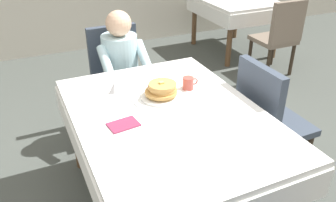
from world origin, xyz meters
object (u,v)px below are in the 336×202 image
at_px(chair_diner, 117,72).
at_px(plate_breakfast, 162,96).
at_px(chair_right_side, 267,116).
at_px(cup_coffee, 188,83).
at_px(breakfast_stack, 162,90).
at_px(dining_table_main, 169,126).
at_px(background_table_far, 235,7).
at_px(background_chair_empty, 280,34).
at_px(knife_right_of_plate, 189,92).
at_px(spoon_near_edge, 179,122).
at_px(fork_left_of_plate, 135,104).
at_px(syrup_pitcher, 115,87).
at_px(diner_person, 122,64).

distance_m(chair_diner, plate_breakfast, 0.98).
xyz_separation_m(chair_right_side, cup_coffee, (-0.51, 0.25, 0.25)).
distance_m(breakfast_stack, cup_coffee, 0.22).
bearing_deg(dining_table_main, background_table_far, 48.64).
relative_size(cup_coffee, background_chair_empty, 0.12).
xyz_separation_m(chair_diner, background_table_far, (2.07, 1.21, 0.09)).
distance_m(breakfast_stack, background_table_far, 3.00).
height_order(chair_right_side, cup_coffee, chair_right_side).
relative_size(chair_diner, breakfast_stack, 4.42).
bearing_deg(plate_breakfast, knife_right_of_plate, -6.01).
height_order(background_table_far, background_chair_empty, background_chair_empty).
distance_m(spoon_near_edge, background_chair_empty, 2.60).
relative_size(fork_left_of_plate, background_table_far, 0.16).
bearing_deg(cup_coffee, chair_right_side, -25.59).
distance_m(plate_breakfast, breakfast_stack, 0.05).
relative_size(syrup_pitcher, background_chair_empty, 0.09).
xyz_separation_m(plate_breakfast, cup_coffee, (0.21, 0.03, 0.03)).
xyz_separation_m(diner_person, background_table_far, (2.07, 1.37, -0.05)).
height_order(chair_right_side, fork_left_of_plate, chair_right_side).
height_order(dining_table_main, fork_left_of_plate, fork_left_of_plate).
bearing_deg(cup_coffee, spoon_near_edge, -124.17).
relative_size(breakfast_stack, spoon_near_edge, 1.40).
bearing_deg(background_table_far, chair_diner, -149.63).
height_order(breakfast_stack, background_chair_empty, background_chair_empty).
bearing_deg(diner_person, background_chair_empty, -168.53).
height_order(dining_table_main, plate_breakfast, plate_breakfast).
relative_size(cup_coffee, fork_left_of_plate, 0.63).
bearing_deg(background_chair_empty, chair_diner, -172.73).
bearing_deg(chair_right_side, background_table_far, 150.88).
xyz_separation_m(chair_right_side, background_table_far, (1.33, 2.38, 0.09)).
height_order(cup_coffee, spoon_near_edge, cup_coffee).
height_order(cup_coffee, background_chair_empty, background_chair_empty).
relative_size(dining_table_main, background_chair_empty, 1.64).
xyz_separation_m(fork_left_of_plate, background_chair_empty, (2.24, 1.24, -0.21)).
distance_m(syrup_pitcher, background_table_far, 3.05).
height_order(fork_left_of_plate, knife_right_of_plate, same).
xyz_separation_m(diner_person, syrup_pitcher, (-0.24, -0.61, 0.11)).
relative_size(diner_person, knife_right_of_plate, 5.60).
relative_size(breakfast_stack, knife_right_of_plate, 1.05).
relative_size(chair_diner, spoon_near_edge, 6.20).
bearing_deg(cup_coffee, dining_table_main, -136.42).
relative_size(diner_person, fork_left_of_plate, 6.22).
height_order(plate_breakfast, background_chair_empty, background_chair_empty).
bearing_deg(chair_right_side, spoon_near_edge, -81.44).
relative_size(dining_table_main, diner_person, 1.36).
bearing_deg(background_table_far, breakfast_stack, -133.36).
xyz_separation_m(chair_right_side, plate_breakfast, (-0.73, 0.21, 0.22)).
height_order(diner_person, knife_right_of_plate, diner_person).
bearing_deg(syrup_pitcher, breakfast_stack, -37.05).
relative_size(dining_table_main, syrup_pitcher, 19.05).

